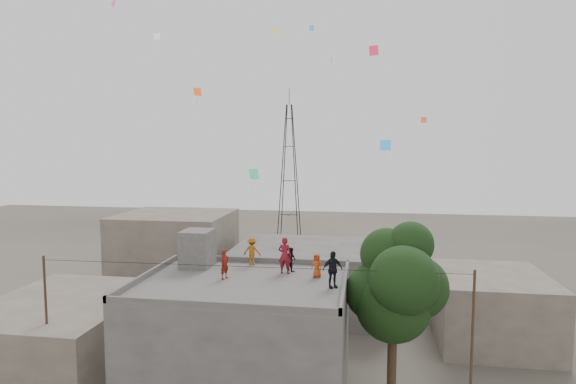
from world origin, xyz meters
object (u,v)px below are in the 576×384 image
object	(u,v)px
stair_head_box	(197,248)
person_dark_adult	(332,269)
tree	(397,285)
person_red_adult	(285,255)
transmission_tower	(289,173)

from	to	relation	value
stair_head_box	person_dark_adult	bearing A→B (deg)	-20.54
tree	person_dark_adult	world-z (taller)	tree
stair_head_box	person_dark_adult	world-z (taller)	stair_head_box
stair_head_box	person_dark_adult	size ratio (longest dim) A/B	1.16
stair_head_box	person_red_adult	world-z (taller)	stair_head_box
transmission_tower	person_red_adult	bearing A→B (deg)	-81.40
tree	transmission_tower	bearing A→B (deg)	106.09
tree	transmission_tower	world-z (taller)	transmission_tower
tree	person_red_adult	size ratio (longest dim) A/B	4.80
transmission_tower	stair_head_box	bearing A→B (deg)	-88.77
stair_head_box	person_red_adult	distance (m)	5.01
tree	person_red_adult	bearing A→B (deg)	166.88
stair_head_box	tree	xyz separation A→B (m)	(10.57, -2.00, -1.00)
tree	stair_head_box	bearing A→B (deg)	169.26
stair_head_box	person_red_adult	xyz separation A→B (m)	(4.96, -0.70, -0.05)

